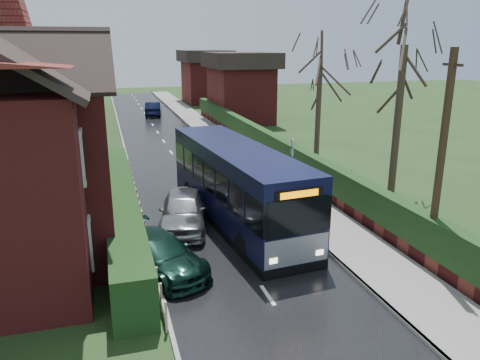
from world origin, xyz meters
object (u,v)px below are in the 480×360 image
object	(u,v)px
car_green	(159,254)
telegraph_pole	(440,163)
car_silver	(183,210)
bus	(237,185)
bus_stop_sign	(292,160)

from	to	relation	value
car_green	telegraph_pole	size ratio (longest dim) A/B	0.60
telegraph_pole	car_silver	bearing A→B (deg)	147.35
car_silver	car_green	xyz separation A→B (m)	(-1.40, -3.55, -0.15)
bus	bus_stop_sign	distance (m)	3.70
bus_stop_sign	telegraph_pole	world-z (taller)	telegraph_pole
car_silver	telegraph_pole	world-z (taller)	telegraph_pole
bus	car_silver	distance (m)	2.45
car_green	telegraph_pole	distance (m)	9.49
bus_stop_sign	bus	bearing A→B (deg)	-137.37
car_silver	bus_stop_sign	world-z (taller)	bus_stop_sign
telegraph_pole	bus	bearing A→B (deg)	136.00
car_green	telegraph_pole	xyz separation A→B (m)	(8.70, -2.30, 3.00)
car_silver	bus_stop_sign	bearing A→B (deg)	31.62
car_silver	car_green	size ratio (longest dim) A/B	1.05
telegraph_pole	bus_stop_sign	bearing A→B (deg)	109.09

